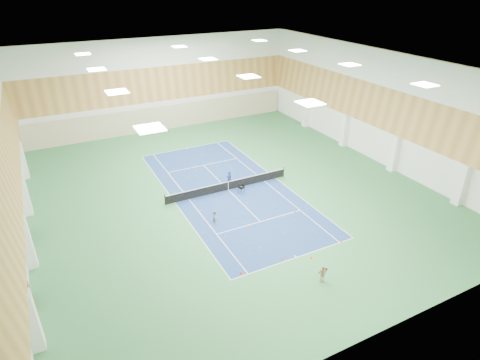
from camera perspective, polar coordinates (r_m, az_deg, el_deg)
name	(u,v)px	position (r m, az deg, el deg)	size (l,w,h in m)	color
ground	(228,190)	(39.49, -1.68, -1.42)	(40.00, 40.00, 0.00)	#2F6F3D
room_shell	(227,133)	(36.99, -1.80, 6.76)	(36.00, 40.00, 12.00)	white
wood_cladding	(227,111)	(36.34, -1.85, 9.72)	(36.00, 40.00, 8.00)	tan
ceiling_light_grid	(226,67)	(35.36, -1.94, 15.78)	(21.40, 25.40, 0.06)	white
court_surface	(228,190)	(39.49, -1.68, -1.42)	(10.97, 23.77, 0.01)	navy
tennis_balls_scatter	(228,190)	(39.47, -1.68, -1.36)	(10.57, 22.77, 0.07)	#B1D123
tennis_net	(228,185)	(39.23, -1.69, -0.72)	(12.80, 0.10, 1.10)	black
back_curtain	(165,118)	(55.96, -10.55, 8.73)	(35.40, 0.16, 3.20)	#C6B793
door_left_a	(28,290)	(29.58, -27.97, -13.67)	(0.08, 1.80, 2.20)	#593319
door_left_b	(24,227)	(36.24, -28.35, -5.91)	(0.08, 1.80, 2.20)	#593319
coach	(229,179)	(39.72, -1.55, 0.16)	(0.63, 0.41, 1.72)	navy
child_court	(215,216)	(34.29, -3.53, -5.19)	(0.56, 0.43, 1.14)	#92929A
child_apron	(323,274)	(28.75, 11.66, -12.94)	(0.76, 0.32, 1.30)	tan
ball_cart	(241,189)	(38.68, 0.21, -1.35)	(0.49, 0.49, 0.85)	black
cone_svc_a	(224,235)	(32.85, -2.32, -7.77)	(0.18, 0.18, 0.20)	#DF590B
cone_svc_b	(248,227)	(33.72, 1.17, -6.68)	(0.21, 0.21, 0.23)	#FF620D
cone_svc_c	(268,217)	(35.11, 4.03, -5.28)	(0.18, 0.18, 0.20)	#D7500B
cone_svc_d	(295,211)	(36.15, 7.86, -4.45)	(0.18, 0.18, 0.20)	red
cone_base_a	(241,272)	(29.11, 0.15, -13.01)	(0.23, 0.23, 0.25)	#ED400C
cone_base_b	(283,258)	(30.52, 6.13, -11.00)	(0.22, 0.22, 0.24)	#F7530D
cone_base_c	(311,257)	(30.93, 10.10, -10.72)	(0.22, 0.22, 0.24)	orange
cone_base_d	(341,241)	(33.13, 14.21, -8.35)	(0.21, 0.21, 0.23)	#F3420C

